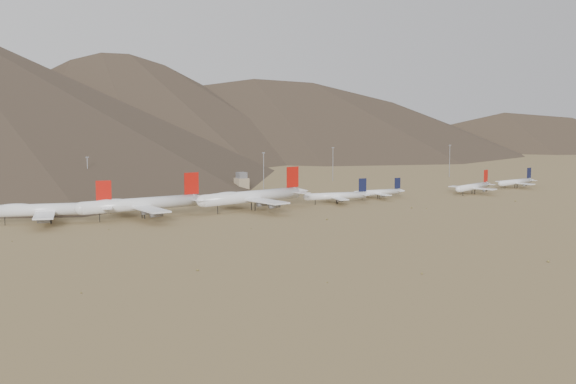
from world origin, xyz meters
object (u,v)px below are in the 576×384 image
narrowbody_a (338,196)px  control_tower (242,182)px  widebody_east (252,196)px  widebody_west (49,209)px  widebody_centre (141,204)px  narrowbody_b (379,192)px

narrowbody_a → control_tower: (-14.93, 96.26, 0.57)m
widebody_east → narrowbody_a: (57.49, 0.98, -3.13)m
widebody_west → widebody_centre: bearing=8.1°
widebody_east → narrowbody_a: 57.58m
widebody_east → widebody_centre: bearing=170.5°
widebody_centre → widebody_east: (63.58, -0.53, 0.12)m
widebody_centre → narrowbody_a: bearing=-3.2°
narrowbody_a → widebody_east: bearing=-166.7°
narrowbody_b → widebody_east: bearing=-170.4°
widebody_east → narrowbody_b: widebody_east is taller
widebody_west → widebody_centre: size_ratio=0.90×
widebody_centre → control_tower: 143.61m
widebody_centre → narrowbody_b: 156.81m
widebody_centre → control_tower: widebody_centre is taller
control_tower → widebody_west: bearing=-149.2°
widebody_west → narrowbody_a: size_ratio=1.56×
widebody_east → control_tower: 106.18m
widebody_east → narrowbody_a: bearing=-8.0°
widebody_east → control_tower: (42.56, 97.24, -2.56)m
widebody_centre → narrowbody_a: size_ratio=1.73×
widebody_west → control_tower: size_ratio=5.68×
widebody_west → widebody_centre: 45.83m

